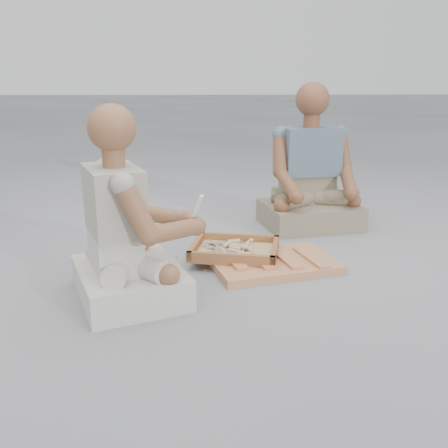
{
  "coord_description": "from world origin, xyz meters",
  "views": [
    {
      "loc": [
        -0.14,
        -2.21,
        0.98
      ],
      "look_at": [
        -0.03,
        0.1,
        0.3
      ],
      "focal_mm": 40.0,
      "sensor_mm": 36.0,
      "label": 1
    }
  ],
  "objects_px": {
    "companion": "(310,180)",
    "tool_tray": "(235,250)",
    "craftsman": "(126,235)",
    "carved_panel": "(273,263)"
  },
  "relations": [
    {
      "from": "carved_panel",
      "to": "craftsman",
      "type": "relative_size",
      "value": 0.74
    },
    {
      "from": "tool_tray",
      "to": "companion",
      "type": "distance_m",
      "value": 0.92
    },
    {
      "from": "carved_panel",
      "to": "tool_tray",
      "type": "distance_m",
      "value": 0.23
    },
    {
      "from": "craftsman",
      "to": "tool_tray",
      "type": "bearing_deg",
      "value": 109.3
    },
    {
      "from": "companion",
      "to": "tool_tray",
      "type": "bearing_deg",
      "value": 39.35
    },
    {
      "from": "carved_panel",
      "to": "companion",
      "type": "relative_size",
      "value": 0.68
    },
    {
      "from": "carved_panel",
      "to": "tool_tray",
      "type": "xyz_separation_m",
      "value": [
        -0.2,
        0.1,
        0.04
      ]
    },
    {
      "from": "tool_tray",
      "to": "carved_panel",
      "type": "bearing_deg",
      "value": -26.57
    },
    {
      "from": "craftsman",
      "to": "companion",
      "type": "bearing_deg",
      "value": 115.2
    },
    {
      "from": "tool_tray",
      "to": "craftsman",
      "type": "height_order",
      "value": "craftsman"
    }
  ]
}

